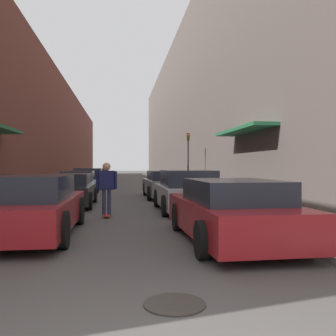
{
  "coord_description": "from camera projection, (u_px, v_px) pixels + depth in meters",
  "views": [
    {
      "loc": [
        -0.09,
        -2.37,
        1.57
      ],
      "look_at": [
        1.67,
        11.51,
        1.45
      ],
      "focal_mm": 40.0,
      "sensor_mm": 36.0,
      "label": 1
    }
  ],
  "objects": [
    {
      "name": "parked_car_left_4",
      "position": [
        95.0,
        177.0,
        29.95
      ],
      "size": [
        2.05,
        3.98,
        1.25
      ],
      "color": "gray",
      "rests_on": "ground"
    },
    {
      "name": "curb_strip_right",
      "position": [
        165.0,
        181.0,
        35.44
      ],
      "size": [
        1.8,
        65.62,
        0.12
      ],
      "color": "#A3A099",
      "rests_on": "ground"
    },
    {
      "name": "traffic_light",
      "position": [
        188.0,
        154.0,
        22.23
      ],
      "size": [
        0.16,
        0.22,
        3.35
      ],
      "color": "#2D2D2D",
      "rests_on": "curb_strip_right"
    },
    {
      "name": "building_row_right",
      "position": [
        195.0,
        110.0,
        35.75
      ],
      "size": [
        4.9,
        65.62,
        13.68
      ],
      "color": "#564C47",
      "rests_on": "ground"
    },
    {
      "name": "parked_car_right_1",
      "position": [
        187.0,
        192.0,
        12.65
      ],
      "size": [
        1.98,
        4.08,
        1.39
      ],
      "color": "#B7B7BC",
      "rests_on": "ground"
    },
    {
      "name": "parked_car_left_5",
      "position": [
        99.0,
        175.0,
        34.76
      ],
      "size": [
        2.08,
        4.29,
        1.25
      ],
      "color": "navy",
      "rests_on": "ground"
    },
    {
      "name": "building_row_left",
      "position": [
        44.0,
        132.0,
        34.0
      ],
      "size": [
        4.9,
        65.62,
        9.21
      ],
      "color": "brown",
      "rests_on": "ground"
    },
    {
      "name": "parked_car_left_1",
      "position": [
        67.0,
        190.0,
        14.14
      ],
      "size": [
        2.08,
        4.23,
        1.24
      ],
      "color": "#232326",
      "rests_on": "ground"
    },
    {
      "name": "skateboarder",
      "position": [
        107.0,
        184.0,
        11.21
      ],
      "size": [
        0.62,
        0.78,
        1.63
      ],
      "color": "#B2231E",
      "rests_on": "ground"
    },
    {
      "name": "manhole_cover",
      "position": [
        175.0,
        304.0,
        4.18
      ],
      "size": [
        0.7,
        0.7,
        0.02
      ],
      "color": "#332D28",
      "rests_on": "ground"
    },
    {
      "name": "parked_car_left_0",
      "position": [
        31.0,
        206.0,
        8.22
      ],
      "size": [
        1.97,
        4.68,
        1.34
      ],
      "color": "maroon",
      "rests_on": "ground"
    },
    {
      "name": "parked_car_right_2",
      "position": [
        167.0,
        184.0,
        17.92
      ],
      "size": [
        2.05,
        4.72,
        1.29
      ],
      "color": "gray",
      "rests_on": "ground"
    },
    {
      "name": "parked_car_left_3",
      "position": [
        89.0,
        179.0,
        24.87
      ],
      "size": [
        2.08,
        4.52,
        1.35
      ],
      "color": "navy",
      "rests_on": "ground"
    },
    {
      "name": "parked_car_right_0",
      "position": [
        232.0,
        211.0,
        7.61
      ],
      "size": [
        1.99,
        4.48,
        1.27
      ],
      "color": "maroon",
      "rests_on": "ground"
    },
    {
      "name": "curb_strip_left",
      "position": [
        77.0,
        181.0,
        34.41
      ],
      "size": [
        1.8,
        65.62,
        0.12
      ],
      "color": "#A3A099",
      "rests_on": "ground"
    },
    {
      "name": "ground",
      "position": [
        122.0,
        186.0,
        28.42
      ],
      "size": [
        144.36,
        144.36,
        0.0
      ],
      "primitive_type": "plane",
      "color": "#4C4947"
    },
    {
      "name": "parked_car_left_2",
      "position": [
        78.0,
        184.0,
        19.3
      ],
      "size": [
        1.9,
        3.93,
        1.26
      ],
      "color": "gray",
      "rests_on": "ground"
    }
  ]
}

